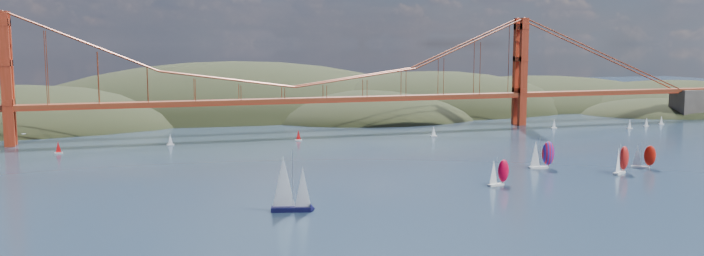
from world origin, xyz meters
The scene contains 17 objects.
ground centered at (0.00, 0.00, 0.00)m, with size 1200.00×1200.00×0.00m, color black.
headlands centered at (44.95, 278.29, -12.46)m, with size 725.00×225.00×96.00m.
bridge centered at (-1.75, 180.00, 32.23)m, with size 552.00×12.00×55.00m.
sloop_navy centered at (-35.67, 34.40, 6.89)m, with size 10.51×7.07×15.60m.
racer_0 centered at (30.39, 46.12, 4.11)m, with size 7.76×4.32×8.70m.
racer_1 centered at (77.77, 50.36, 4.71)m, with size 8.81×6.72×9.96m.
racer_2 centered at (91.92, 56.48, 4.18)m, with size 7.78×6.13×8.84m.
racer_rwb centered at (58.64, 66.47, 4.91)m, with size 9.17×4.06×10.40m.
distant_boat_2 centered at (-99.44, 151.57, 2.41)m, with size 3.00×2.00×4.70m.
distant_boat_3 centered at (-57.22, 161.11, 2.41)m, with size 3.00×2.00×4.70m.
distant_boat_4 centered at (127.95, 160.14, 2.41)m, with size 3.00×2.00×4.70m.
distant_boat_5 centered at (162.88, 147.38, 2.41)m, with size 3.00×2.00×4.70m.
distant_boat_6 centered at (177.45, 152.39, 2.41)m, with size 3.00×2.00×4.70m.
distant_boat_7 centered at (190.65, 156.60, 2.41)m, with size 3.00×2.00×4.70m.
distant_boat_8 centered at (58.23, 151.43, 2.41)m, with size 3.00×2.00×4.70m.
distant_boat_9 centered at (-3.41, 157.46, 2.41)m, with size 3.00×2.00×4.70m.
gull centered at (-95.02, 31.69, 22.44)m, with size 0.90×0.25×0.17m.
Camera 1 is at (-73.07, -130.50, 41.80)m, focal length 35.00 mm.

